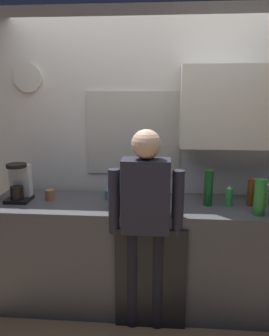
# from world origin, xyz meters

# --- Properties ---
(ground_plane) EXTENTS (8.00, 8.00, 0.00)m
(ground_plane) POSITION_xyz_m (0.00, 0.00, 0.00)
(ground_plane) COLOR #8C6D4C
(kitchen_counter) EXTENTS (2.70, 0.64, 0.94)m
(kitchen_counter) POSITION_xyz_m (0.00, 0.30, 0.47)
(kitchen_counter) COLOR #4C4C51
(kitchen_counter) RESTS_ON ground_plane
(dishwasher_panel) EXTENTS (0.56, 0.02, 0.84)m
(dishwasher_panel) POSITION_xyz_m (0.04, -0.03, 0.42)
(dishwasher_panel) COLOR black
(dishwasher_panel) RESTS_ON ground_plane
(back_wall_assembly) EXTENTS (4.30, 0.42, 2.60)m
(back_wall_assembly) POSITION_xyz_m (0.09, 0.70, 1.36)
(back_wall_assembly) COLOR white
(back_wall_assembly) RESTS_ON ground_plane
(coffee_maker) EXTENTS (0.20, 0.20, 0.33)m
(coffee_maker) POSITION_xyz_m (-1.11, 0.30, 1.08)
(coffee_maker) COLOR black
(coffee_maker) RESTS_ON kitchen_counter
(bottle_amber_beer) EXTENTS (0.06, 0.06, 0.23)m
(bottle_amber_beer) POSITION_xyz_m (0.85, 0.32, 1.05)
(bottle_amber_beer) COLOR brown
(bottle_amber_beer) RESTS_ON kitchen_counter
(bottle_red_vinegar) EXTENTS (0.06, 0.06, 0.22)m
(bottle_red_vinegar) POSITION_xyz_m (-0.03, 0.07, 1.05)
(bottle_red_vinegar) COLOR maroon
(bottle_red_vinegar) RESTS_ON kitchen_counter
(bottle_clear_soda) EXTENTS (0.09, 0.09, 0.28)m
(bottle_clear_soda) POSITION_xyz_m (0.87, 0.12, 1.08)
(bottle_clear_soda) COLOR #2D8C33
(bottle_clear_soda) RESTS_ON kitchen_counter
(bottle_olive_oil) EXTENTS (0.06, 0.06, 0.25)m
(bottle_olive_oil) POSITION_xyz_m (-0.29, 0.17, 1.06)
(bottle_olive_oil) COLOR olive
(bottle_olive_oil) RESTS_ON kitchen_counter
(bottle_green_wine) EXTENTS (0.07, 0.07, 0.30)m
(bottle_green_wine) POSITION_xyz_m (0.50, 0.31, 1.09)
(bottle_green_wine) COLOR #195923
(bottle_green_wine) RESTS_ON kitchen_counter
(cup_terracotta_mug) EXTENTS (0.08, 0.08, 0.09)m
(cup_terracotta_mug) POSITION_xyz_m (-0.85, 0.33, 0.98)
(cup_terracotta_mug) COLOR #B26647
(cup_terracotta_mug) RESTS_ON kitchen_counter
(cup_white_mug) EXTENTS (0.08, 0.08, 0.09)m
(cup_white_mug) POSITION_xyz_m (0.14, 0.52, 0.98)
(cup_white_mug) COLOR white
(cup_white_mug) RESTS_ON kitchen_counter
(mixing_bowl) EXTENTS (0.22, 0.22, 0.08)m
(mixing_bowl) POSITION_xyz_m (-0.27, 0.44, 0.98)
(mixing_bowl) COLOR #4C72A5
(mixing_bowl) RESTS_ON kitchen_counter
(dish_soap) EXTENTS (0.06, 0.06, 0.18)m
(dish_soap) POSITION_xyz_m (0.67, 0.30, 1.01)
(dish_soap) COLOR green
(dish_soap) RESTS_ON kitchen_counter
(storage_canister) EXTENTS (0.14, 0.14, 0.17)m
(storage_canister) POSITION_xyz_m (0.95, 0.40, 1.02)
(storage_canister) COLOR silver
(storage_canister) RESTS_ON kitchen_counter
(person_at_sink) EXTENTS (0.57, 0.22, 1.60)m
(person_at_sink) POSITION_xyz_m (0.00, 0.00, 0.95)
(person_at_sink) COLOR black
(person_at_sink) RESTS_ON ground_plane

